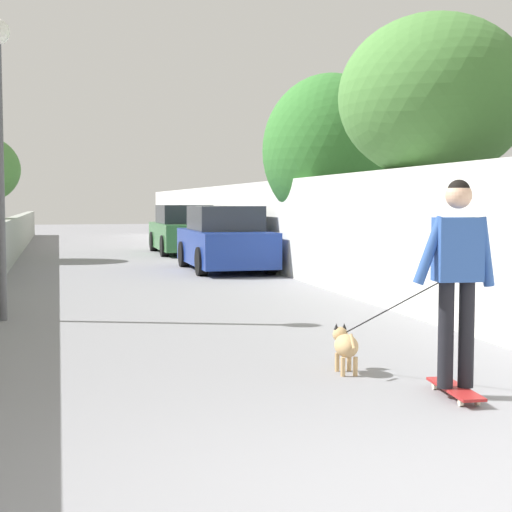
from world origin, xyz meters
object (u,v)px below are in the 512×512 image
at_px(tree_right_far, 331,151).
at_px(skateboard, 455,389).
at_px(car_near, 225,241).
at_px(tree_right_mid, 434,98).
at_px(person_skateboarder, 457,266).
at_px(dog, 346,345).
at_px(car_far, 183,231).

bearing_deg(tree_right_far, skateboard, 165.44).
bearing_deg(car_near, tree_right_mid, -165.10).
bearing_deg(tree_right_far, person_skateboarder, 165.44).
relative_size(skateboard, car_near, 0.21).
bearing_deg(dog, car_far, -3.96).
relative_size(tree_right_mid, dog, 3.32).
bearing_deg(car_near, car_far, -0.00).
bearing_deg(tree_right_mid, skateboard, 154.72).
relative_size(dog, car_far, 0.31).
bearing_deg(tree_right_mid, tree_right_far, -3.20).
height_order(tree_right_far, dog, tree_right_far).
relative_size(dog, car_near, 0.34).
distance_m(tree_right_mid, person_skateboarder, 6.21).
relative_size(person_skateboarder, dog, 1.27).
relative_size(tree_right_far, dog, 3.31).
height_order(skateboard, car_far, car_far).
distance_m(tree_right_mid, car_near, 7.60).
relative_size(skateboard, car_far, 0.19).
bearing_deg(dog, person_skateboarder, -152.89).
distance_m(tree_right_far, car_far, 8.28).
bearing_deg(person_skateboarder, tree_right_mid, -25.28).
bearing_deg(tree_right_far, dog, 160.88).
xyz_separation_m(dog, car_near, (11.11, -1.20, 0.44)).
xyz_separation_m(dog, car_far, (17.40, -1.20, 0.44)).
distance_m(tree_right_far, person_skateboarder, 11.25).
relative_size(tree_right_far, skateboard, 5.54).
height_order(person_skateboarder, car_far, person_skateboarder).
bearing_deg(person_skateboarder, car_near, -3.03).
distance_m(tree_right_far, car_near, 3.31).
distance_m(skateboard, dog, 1.24).
distance_m(person_skateboarder, car_far, 18.51).
height_order(skateboard, car_near, car_near).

